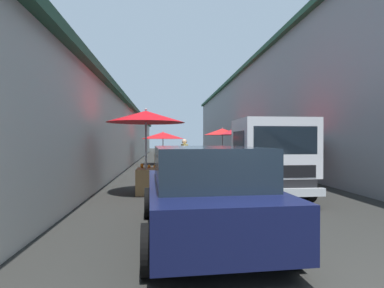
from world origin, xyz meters
The scene contains 13 objects.
ground centered at (13.50, 0.00, 0.00)m, with size 90.00×90.00×0.00m, color #282826.
building_left_whitewash centered at (15.75, 7.29, 1.88)m, with size 49.80×7.50×3.74m.
building_right_concrete centered at (15.75, -7.29, 3.34)m, with size 49.80×7.50×6.66m.
fruit_stall_near_right centered at (14.98, -2.56, 1.91)m, with size 2.19×2.19×2.46m.
fruit_stall_mid_lane centered at (17.28, 1.84, 1.69)m, with size 2.76×2.76×2.17m.
fruit_stall_far_right centered at (8.32, -2.35, 1.64)m, with size 2.45×2.45×2.15m.
fruit_stall_far_left centered at (18.66, -2.28, 1.90)m, with size 2.60×2.60×2.47m.
fruit_stall_near_left centered at (6.49, 2.25, 1.78)m, with size 2.21×2.21×2.47m.
hatchback_car centered at (2.58, 1.13, 0.74)m, with size 3.99×2.07×1.45m.
delivery_truck centered at (5.71, -0.93, 1.04)m, with size 4.93×1.98×2.08m.
vendor_by_crates centered at (10.92, 0.87, 0.93)m, with size 0.64×0.28×1.62m.
parked_scooter centered at (10.73, 1.79, 0.45)m, with size 1.68×0.53×1.14m.
plastic_stool centered at (10.41, 0.88, 0.33)m, with size 0.30×0.30×0.43m.
Camera 1 is at (-2.23, 1.76, 1.55)m, focal length 28.33 mm.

